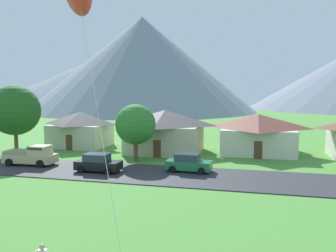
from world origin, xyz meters
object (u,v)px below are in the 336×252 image
tree_left_of_center (15,110)px  parked_car_black_mid_east (98,163)px  tree_near_left (135,125)px  house_left_center (165,130)px  house_rightmost (258,133)px  parked_car_green_mid_west (188,163)px  pickup_truck_sand_west_side (32,155)px  house_leftmost (80,129)px

tree_left_of_center → parked_car_black_mid_east: size_ratio=1.96×
tree_near_left → tree_left_of_center: (-14.98, 0.06, 1.32)m
tree_left_of_center → parked_car_black_mid_east: tree_left_of_center is taller
house_left_center → house_rightmost: 11.44m
tree_left_of_center → parked_car_green_mid_west: 22.17m
tree_left_of_center → parked_car_black_mid_east: 15.10m
house_rightmost → tree_near_left: 15.59m
house_left_center → tree_near_left: 6.70m
pickup_truck_sand_west_side → parked_car_black_mid_east: bearing=-7.9°
tree_near_left → pickup_truck_sand_west_side: tree_near_left is taller
house_left_center → tree_near_left: size_ratio=1.51×
house_leftmost → tree_near_left: (10.73, -7.77, 1.52)m
tree_near_left → parked_car_green_mid_west: size_ratio=1.45×
tree_left_of_center → parked_car_green_mid_west: tree_left_of_center is taller
house_rightmost → pickup_truck_sand_west_side: bearing=-149.5°
house_leftmost → tree_left_of_center: tree_left_of_center is taller
house_leftmost → pickup_truck_sand_west_side: 12.45m
tree_near_left → tree_left_of_center: 15.04m
house_left_center → tree_left_of_center: 17.97m
parked_car_black_mid_east → pickup_truck_sand_west_side: bearing=172.1°
house_left_center → tree_near_left: (-1.65, -6.37, 1.28)m
house_rightmost → tree_left_of_center: size_ratio=1.12×
house_leftmost → parked_car_black_mid_east: 16.23m
house_leftmost → house_rightmost: size_ratio=0.85×
tree_near_left → tree_left_of_center: size_ratio=0.75×
tree_near_left → parked_car_black_mid_east: bearing=-107.0°
house_leftmost → pickup_truck_sand_west_side: (1.13, -12.32, -1.42)m
house_left_center → pickup_truck_sand_west_side: bearing=-135.9°
house_left_center → parked_car_black_mid_east: size_ratio=2.21×
house_left_center → tree_left_of_center: size_ratio=1.13×
parked_car_green_mid_west → house_rightmost: bearing=62.3°
tree_left_of_center → house_rightmost: bearing=17.2°
house_rightmost → pickup_truck_sand_west_side: (-22.45, -13.25, -1.41)m
parked_car_black_mid_east → house_leftmost: bearing=123.9°
house_leftmost → tree_left_of_center: size_ratio=0.95×
tree_near_left → parked_car_black_mid_east: 6.68m
house_left_center → parked_car_black_mid_east: 12.61m
house_rightmost → house_leftmost: bearing=-177.7°
house_leftmost → parked_car_green_mid_west: 20.62m
house_rightmost → tree_left_of_center: bearing=-162.8°
house_rightmost → tree_left_of_center: (-27.83, -8.64, 2.85)m
house_left_center → house_rightmost: house_left_center is taller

